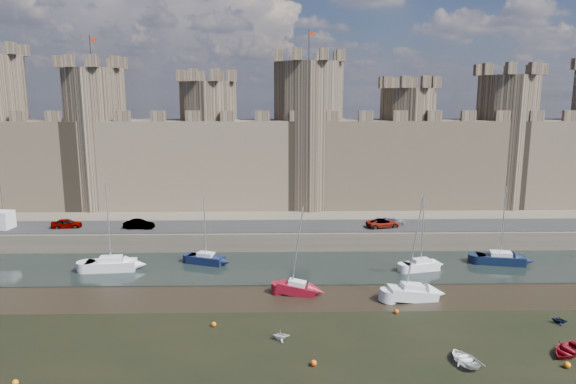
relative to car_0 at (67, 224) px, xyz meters
name	(u,v)px	position (x,y,z in m)	size (l,w,h in m)	color
ground	(318,374)	(31.77, -33.59, -3.17)	(160.00, 160.00, 0.00)	black
water_channel	(303,267)	(31.77, -9.59, -3.13)	(160.00, 12.00, 0.08)	black
quay	(293,198)	(31.77, 26.41, -1.92)	(160.00, 60.00, 2.50)	#4C443A
road	(299,226)	(31.77, 0.41, -0.62)	(160.00, 7.00, 0.10)	black
castle	(292,150)	(31.13, 14.41, 8.50)	(108.50, 11.00, 29.00)	#42382B
car_0	(67,224)	(0.00, 0.00, 0.00)	(1.59, 3.94, 1.34)	gray
car_1	(139,224)	(9.96, -0.60, -0.01)	(1.41, 4.04, 1.33)	gray
car_2	(392,221)	(44.78, 0.91, -0.12)	(1.54, 3.79, 1.10)	gray
car_3	(383,223)	(43.21, -0.58, -0.04)	(2.10, 4.56, 1.27)	gray
sailboat_0	(111,264)	(9.17, -10.39, -2.35)	(5.83, 2.70, 10.58)	silver
sailboat_1	(206,258)	(19.99, -8.18, -2.44)	(4.78, 3.14, 8.93)	black
sailboat_2	(421,265)	(45.64, -11.12, -2.42)	(4.46, 2.58, 9.05)	white
sailboat_3	(500,258)	(56.01, -8.93, -2.42)	(5.80, 3.17, 9.63)	black
sailboat_4	(297,288)	(30.79, -18.10, -2.47)	(4.24, 2.37, 9.35)	maroon
sailboat_5	(412,293)	(42.36, -19.77, -2.41)	(5.14, 2.50, 10.68)	silver
dinghy_2	(464,359)	(43.17, -32.29, -2.83)	(2.32, 0.67, 3.25)	white
dinghy_3	(281,335)	(29.05, -28.14, -2.78)	(1.29, 0.79, 1.50)	silver
dinghy_4	(567,351)	(51.81, -31.21, -2.83)	(2.38, 0.69, 3.34)	maroon
dinghy_7	(560,320)	(54.28, -25.54, -2.82)	(1.16, 0.71, 1.34)	black
buoy_0	(15,383)	(10.08, -34.75, -2.94)	(0.45, 0.45, 0.45)	orange
buoy_1	(214,324)	(23.05, -25.52, -2.95)	(0.43, 0.43, 0.43)	#FF5F0B
buoy_3	(396,311)	(40.01, -23.08, -2.95)	(0.44, 0.44, 0.44)	#FF4C0B
buoy_4	(314,363)	(31.52, -32.50, -2.93)	(0.49, 0.49, 0.49)	#EF4A0A
buoy_5	(567,365)	(50.71, -33.18, -2.92)	(0.50, 0.50, 0.50)	orange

